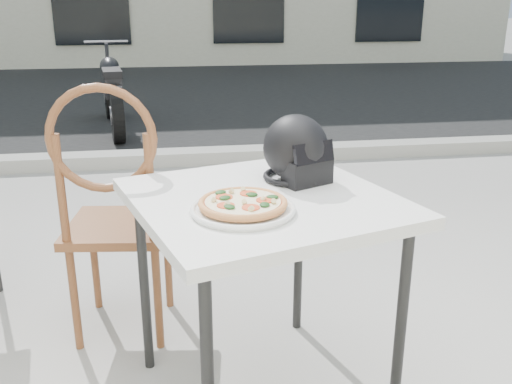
{
  "coord_description": "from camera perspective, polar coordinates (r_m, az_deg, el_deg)",
  "views": [
    {
      "loc": [
        -0.19,
        -2.17,
        1.46
      ],
      "look_at": [
        0.08,
        -0.44,
        0.86
      ],
      "focal_mm": 40.0,
      "sensor_mm": 36.0,
      "label": 1
    }
  ],
  "objects": [
    {
      "name": "ground",
      "position": [
        2.62,
        -3.34,
        -15.05
      ],
      "size": [
        80.0,
        80.0,
        0.0
      ],
      "primitive_type": "plane",
      "color": "#999791",
      "rests_on": "ground"
    },
    {
      "name": "street_asphalt",
      "position": [
        9.29,
        -7.71,
        9.61
      ],
      "size": [
        30.0,
        8.0,
        0.0
      ],
      "primitive_type": "cube",
      "color": "black",
      "rests_on": "ground"
    },
    {
      "name": "curb",
      "position": [
        5.36,
        -6.56,
        3.54
      ],
      "size": [
        30.0,
        0.25,
        0.12
      ],
      "primitive_type": "cube",
      "color": "gray",
      "rests_on": "ground"
    },
    {
      "name": "cafe_table_main",
      "position": [
        1.99,
        0.73,
        -2.38
      ],
      "size": [
        1.06,
        1.06,
        0.81
      ],
      "rotation": [
        0.0,
        0.0,
        0.29
      ],
      "color": "silver",
      "rests_on": "ground"
    },
    {
      "name": "plate",
      "position": [
        1.81,
        -1.32,
        -1.77
      ],
      "size": [
        0.42,
        0.42,
        0.02
      ],
      "rotation": [
        0.0,
        0.0,
        0.26
      ],
      "color": "white",
      "rests_on": "cafe_table_main"
    },
    {
      "name": "pizza",
      "position": [
        1.81,
        -1.32,
        -1.1
      ],
      "size": [
        0.36,
        0.36,
        0.04
      ],
      "rotation": [
        0.0,
        0.0,
        -0.3
      ],
      "color": "#CF874C",
      "rests_on": "plate"
    },
    {
      "name": "helmet",
      "position": [
        2.12,
        4.08,
        4.05
      ],
      "size": [
        0.32,
        0.33,
        0.25
      ],
      "rotation": [
        0.0,
        0.0,
        0.43
      ],
      "color": "black",
      "rests_on": "cafe_table_main"
    },
    {
      "name": "cafe_chair_main",
      "position": [
        2.47,
        -14.08,
        -1.01
      ],
      "size": [
        0.5,
        0.5,
        1.16
      ],
      "rotation": [
        0.0,
        0.0,
        3.01
      ],
      "color": "brown",
      "rests_on": "ground"
    },
    {
      "name": "motorcycle",
      "position": [
        6.86,
        -14.19,
        9.62
      ],
      "size": [
        0.52,
        1.97,
        0.98
      ],
      "rotation": [
        0.0,
        0.0,
        0.14
      ],
      "color": "black",
      "rests_on": "street_asphalt"
    }
  ]
}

